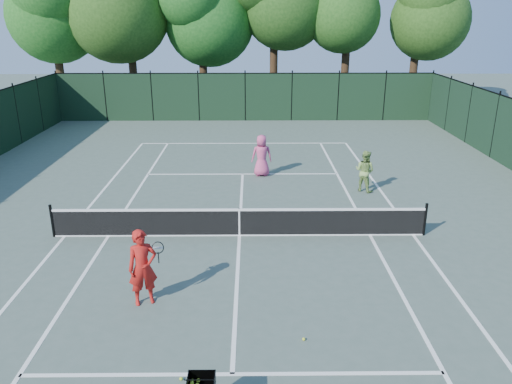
{
  "coord_description": "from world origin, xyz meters",
  "views": [
    {
      "loc": [
        0.38,
        -14.29,
        6.57
      ],
      "look_at": [
        0.53,
        1.0,
        1.1
      ],
      "focal_mm": 35.0,
      "sensor_mm": 36.0,
      "label": 1
    }
  ],
  "objects_px": {
    "player_pink": "(262,155)",
    "player_green": "(365,171)",
    "coach": "(143,267)",
    "loose_ball_near_cart": "(181,379)",
    "loose_ball_midcourt": "(304,339)"
  },
  "relations": [
    {
      "from": "player_pink",
      "to": "player_green",
      "type": "height_order",
      "value": "player_pink"
    },
    {
      "from": "coach",
      "to": "player_green",
      "type": "relative_size",
      "value": 1.15
    },
    {
      "from": "player_pink",
      "to": "player_green",
      "type": "relative_size",
      "value": 1.09
    },
    {
      "from": "player_pink",
      "to": "loose_ball_midcourt",
      "type": "relative_size",
      "value": 26.18
    },
    {
      "from": "loose_ball_near_cart",
      "to": "loose_ball_midcourt",
      "type": "xyz_separation_m",
      "value": [
        2.46,
        1.2,
        0.0
      ]
    },
    {
      "from": "loose_ball_near_cart",
      "to": "loose_ball_midcourt",
      "type": "height_order",
      "value": "same"
    },
    {
      "from": "player_pink",
      "to": "loose_ball_near_cart",
      "type": "relative_size",
      "value": 26.18
    },
    {
      "from": "coach",
      "to": "player_green",
      "type": "height_order",
      "value": "coach"
    },
    {
      "from": "loose_ball_near_cart",
      "to": "loose_ball_midcourt",
      "type": "distance_m",
      "value": 2.74
    },
    {
      "from": "coach",
      "to": "loose_ball_midcourt",
      "type": "relative_size",
      "value": 27.75
    },
    {
      "from": "coach",
      "to": "loose_ball_midcourt",
      "type": "xyz_separation_m",
      "value": [
        3.68,
        -1.53,
        -0.91
      ]
    },
    {
      "from": "coach",
      "to": "player_pink",
      "type": "xyz_separation_m",
      "value": [
        3.01,
        10.03,
        -0.05
      ]
    },
    {
      "from": "loose_ball_midcourt",
      "to": "player_green",
      "type": "bearing_deg",
      "value": 70.9
    },
    {
      "from": "coach",
      "to": "player_green",
      "type": "distance_m",
      "value": 10.62
    },
    {
      "from": "player_pink",
      "to": "loose_ball_midcourt",
      "type": "bearing_deg",
      "value": 88.89
    }
  ]
}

